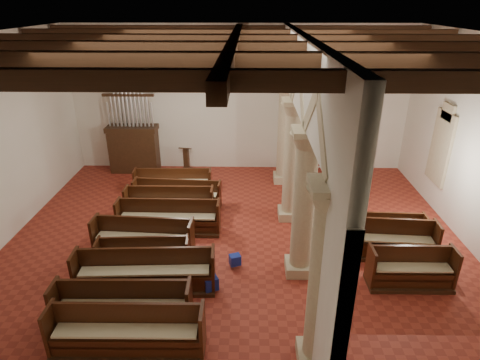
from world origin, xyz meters
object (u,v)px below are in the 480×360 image
Objects in this scene: pipe_organ at (133,140)px; lectern at (186,161)px; nave_pew_0 at (128,337)px; aisle_pew_0 at (410,273)px; processional_banner at (338,154)px.

pipe_organ is 2.38m from lectern.
lectern is 0.36× the size of nave_pew_0.
aisle_pew_0 is at bearing -39.61° from pipe_organ.
nave_pew_0 is at bearing -76.30° from pipe_organ.
processional_banner is (6.48, 0.00, 0.35)m from lectern.
lectern reaches higher than nave_pew_0.
aisle_pew_0 is (9.09, -7.52, -1.00)m from pipe_organ.
aisle_pew_0 is (0.39, -7.51, -0.45)m from processional_banner.
processional_banner is 0.80× the size of nave_pew_0.
aisle_pew_0 is (6.88, -7.51, -0.10)m from lectern.
processional_banner is 7.54m from aisle_pew_0.
lectern is (2.21, -0.01, -0.90)m from pipe_organ.
processional_banner is at bearing 9.39° from lectern.
aisle_pew_0 is at bearing -38.16° from lectern.
pipe_organ is at bearing -159.98° from processional_banner.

